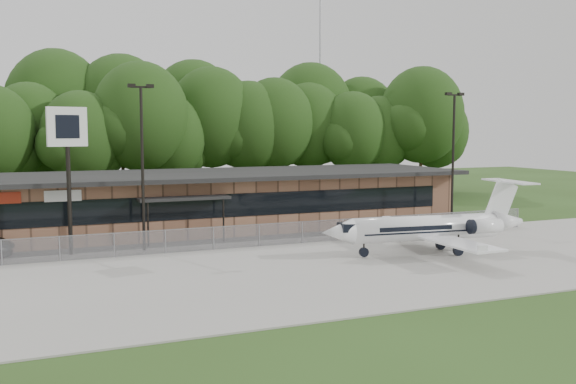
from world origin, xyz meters
name	(u,v)px	position (x,y,z in m)	size (l,w,h in m)	color
ground	(339,313)	(0.00, 0.00, 0.00)	(160.00, 160.00, 0.00)	#2A4318
apron	(269,272)	(0.00, 8.00, 0.04)	(64.00, 18.00, 0.08)	#9E9B93
parking_lot	(210,238)	(0.00, 19.50, 0.03)	(50.00, 9.00, 0.06)	#383835
terminal	(193,201)	(0.00, 23.94, 2.18)	(41.00, 11.65, 4.30)	#94654A
fence	(229,238)	(0.00, 15.00, 0.78)	(46.00, 0.04, 1.52)	gray
treeline	(147,130)	(0.00, 42.00, 7.50)	(72.00, 12.00, 15.00)	#1E3811
radio_mast	(320,88)	(22.00, 48.00, 12.50)	(0.20, 0.20, 25.00)	gray
light_pole_mid	(142,155)	(-5.00, 16.50, 5.98)	(1.55, 0.30, 10.23)	black
light_pole_right	(453,150)	(18.00, 16.50, 5.98)	(1.55, 0.30, 10.23)	black
business_jet	(432,229)	(10.71, 8.73, 1.60)	(13.28, 11.86, 4.46)	white
pole_sign	(67,142)	(-9.27, 16.79, 6.74)	(2.32, 0.72, 8.82)	black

